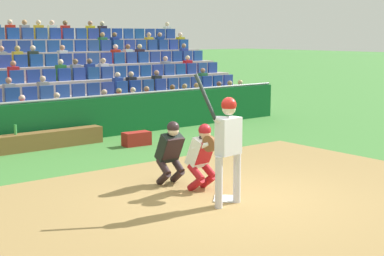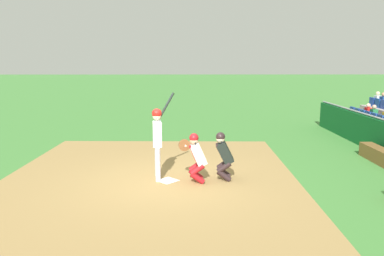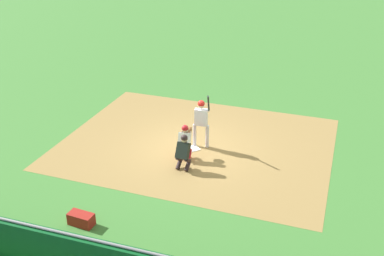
% 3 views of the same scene
% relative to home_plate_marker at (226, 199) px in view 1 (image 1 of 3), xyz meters
% --- Properties ---
extents(ground_plane, '(160.00, 160.00, 0.00)m').
position_rel_home_plate_marker_xyz_m(ground_plane, '(0.00, 0.00, -0.02)').
color(ground_plane, '#417E37').
extents(infield_dirt_patch, '(10.08, 7.94, 0.01)m').
position_rel_home_plate_marker_xyz_m(infield_dirt_patch, '(0.00, 0.50, -0.01)').
color(infield_dirt_patch, '#9C7B47').
rests_on(infield_dirt_patch, ground_plane).
extents(home_plate_marker, '(0.62, 0.62, 0.02)m').
position_rel_home_plate_marker_xyz_m(home_plate_marker, '(0.00, 0.00, 0.00)').
color(home_plate_marker, white).
rests_on(home_plate_marker, infield_dirt_patch).
extents(batter_at_plate, '(0.72, 0.59, 2.25)m').
position_rel_home_plate_marker_xyz_m(batter_at_plate, '(0.23, 0.27, 1.15)').
color(batter_at_plate, silver).
rests_on(batter_at_plate, ground_plane).
extents(catcher_crouching, '(0.50, 0.74, 1.29)m').
position_rel_home_plate_marker_xyz_m(catcher_crouching, '(-0.06, -0.72, 0.70)').
color(catcher_crouching, '#AE171E').
rests_on(catcher_crouching, ground_plane).
extents(home_plate_umpire, '(0.48, 0.50, 1.28)m').
position_rel_home_plate_marker_xyz_m(home_plate_umpire, '(0.13, -1.44, 0.68)').
color(home_plate_umpire, '#2D1E20').
rests_on(home_plate_umpire, ground_plane).
extents(dugout_wall, '(16.94, 0.24, 1.21)m').
position_rel_home_plate_marker_xyz_m(dugout_wall, '(0.00, -6.92, 0.56)').
color(dugout_wall, '#0D5322').
rests_on(dugout_wall, ground_plane).
extents(dugout_bench, '(3.93, 0.40, 0.44)m').
position_rel_home_plate_marker_xyz_m(dugout_bench, '(0.81, -6.37, 0.20)').
color(dugout_bench, brown).
rests_on(dugout_bench, ground_plane).
extents(water_bottle_on_bench, '(0.07, 0.07, 0.25)m').
position_rel_home_plate_marker_xyz_m(water_bottle_on_bench, '(1.18, -6.42, 0.55)').
color(water_bottle_on_bench, green).
rests_on(water_bottle_on_bench, dugout_bench).
extents(equipment_duffel_bag, '(0.75, 0.42, 0.36)m').
position_rel_home_plate_marker_xyz_m(equipment_duffel_bag, '(-1.61, -5.21, 0.16)').
color(equipment_duffel_bag, '#A2211B').
rests_on(equipment_duffel_bag, ground_plane).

